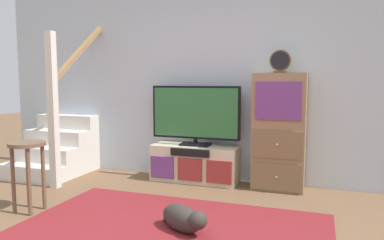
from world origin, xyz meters
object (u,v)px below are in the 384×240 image
at_px(dog, 184,218).
at_px(television, 195,114).
at_px(side_cabinet, 279,132).
at_px(bar_stool_near, 28,160).
at_px(media_console, 195,163).
at_px(desk_clock, 280,62).

bearing_deg(dog, television, 105.28).
height_order(side_cabinet, bar_stool_near, side_cabinet).
bearing_deg(media_console, dog, -74.49).
bearing_deg(dog, desk_clock, 68.33).
xyz_separation_m(side_cabinet, bar_stool_near, (-2.17, -1.53, -0.16)).
relative_size(media_console, desk_clock, 4.23).
distance_m(television, bar_stool_near, 1.96).
bearing_deg(side_cabinet, dog, -111.62).
relative_size(desk_clock, dog, 0.51).
relative_size(side_cabinet, dog, 2.68).
xyz_separation_m(desk_clock, dog, (-0.59, -1.49, -1.34)).
bearing_deg(dog, side_cabinet, 68.38).
distance_m(television, desk_clock, 1.18).
bearing_deg(dog, media_console, 105.51).
distance_m(desk_clock, bar_stool_near, 2.81).
bearing_deg(media_console, television, 90.00).
xyz_separation_m(media_console, bar_stool_near, (-1.15, -1.52, 0.28)).
bearing_deg(media_console, side_cabinet, 0.58).
relative_size(media_console, television, 0.96).
bearing_deg(desk_clock, dog, -111.67).
relative_size(television, side_cabinet, 0.84).
bearing_deg(bar_stool_near, side_cabinet, 35.23).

